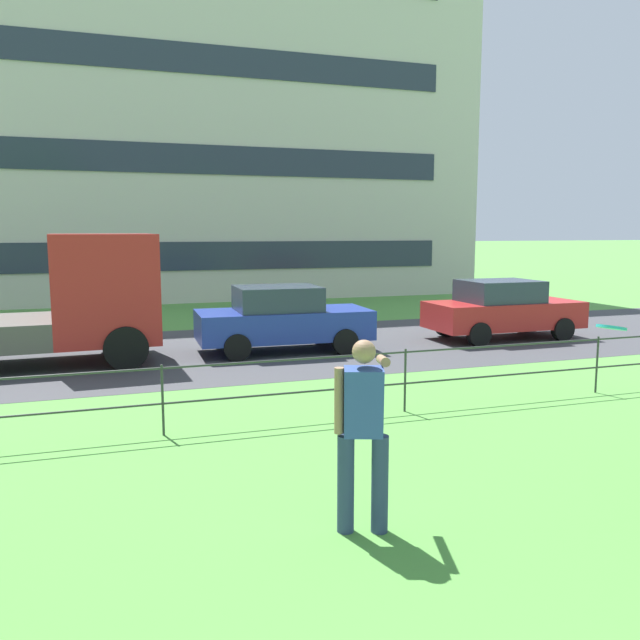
# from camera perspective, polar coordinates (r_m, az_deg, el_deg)

# --- Properties ---
(street_strip) EXTENTS (80.00, 7.08, 0.01)m
(street_strip) POSITION_cam_1_polar(r_m,az_deg,el_deg) (15.36, -15.66, -3.04)
(street_strip) COLOR #424247
(street_strip) RESTS_ON ground
(park_fence) EXTENTS (37.10, 0.04, 1.00)m
(park_fence) POSITION_cam_1_polar(r_m,az_deg,el_deg) (9.29, -13.61, -5.81)
(park_fence) COLOR #333833
(park_fence) RESTS_ON ground
(person_thrower) EXTENTS (0.70, 0.72, 1.84)m
(person_thrower) POSITION_cam_1_polar(r_m,az_deg,el_deg) (6.15, 3.78, -9.47)
(person_thrower) COLOR navy
(person_thrower) RESTS_ON ground
(frisbee) EXTENTS (0.35, 0.35, 0.08)m
(frisbee) POSITION_cam_1_polar(r_m,az_deg,el_deg) (6.62, 24.10, -0.59)
(frisbee) COLOR #2DB2C6
(flatbed_truck_left) EXTENTS (7.39, 2.68, 2.75)m
(flatbed_truck_left) POSITION_cam_1_polar(r_m,az_deg,el_deg) (14.81, -23.97, 0.93)
(flatbed_truck_left) COLOR #B22323
(flatbed_truck_left) RESTS_ON ground
(car_blue_right) EXTENTS (4.06, 1.92, 1.54)m
(car_blue_right) POSITION_cam_1_polar(r_m,az_deg,el_deg) (15.26, -3.32, 0.12)
(car_blue_right) COLOR #233899
(car_blue_right) RESTS_ON ground
(car_red_far_right) EXTENTS (4.00, 1.82, 1.54)m
(car_red_far_right) POSITION_cam_1_polar(r_m,az_deg,el_deg) (17.70, 15.65, 0.91)
(car_red_far_right) COLOR red
(car_red_far_right) RESTS_ON ground
(apartment_building_background) EXTENTS (27.79, 12.42, 15.07)m
(apartment_building_background) POSITION_cam_1_polar(r_m,az_deg,el_deg) (32.06, -15.12, 16.04)
(apartment_building_background) COLOR beige
(apartment_building_background) RESTS_ON ground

